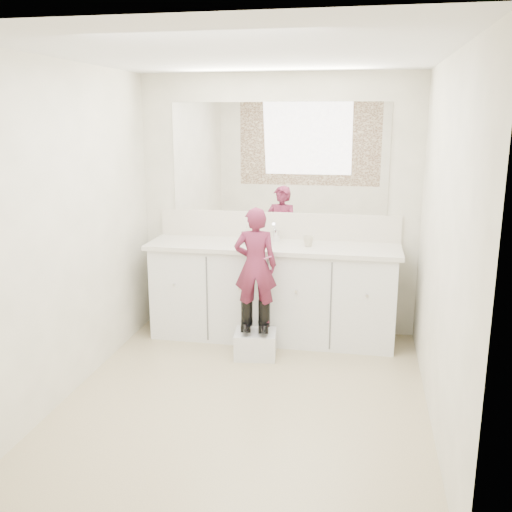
# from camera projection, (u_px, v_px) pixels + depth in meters

# --- Properties ---
(floor) EXTENTS (3.00, 3.00, 0.00)m
(floor) POSITION_uv_depth(u_px,v_px,m) (246.00, 398.00, 4.19)
(floor) COLOR #978662
(floor) RESTS_ON ground
(ceiling) EXTENTS (3.00, 3.00, 0.00)m
(ceiling) POSITION_uv_depth(u_px,v_px,m) (244.00, 54.00, 3.62)
(ceiling) COLOR white
(ceiling) RESTS_ON wall_back
(wall_back) EXTENTS (2.60, 0.00, 2.60)m
(wall_back) POSITION_uv_depth(u_px,v_px,m) (278.00, 206.00, 5.34)
(wall_back) COLOR #BDB8A1
(wall_back) RESTS_ON floor
(wall_front) EXTENTS (2.60, 0.00, 2.60)m
(wall_front) POSITION_uv_depth(u_px,v_px,m) (174.00, 309.00, 2.47)
(wall_front) COLOR #BDB8A1
(wall_front) RESTS_ON floor
(wall_left) EXTENTS (0.00, 3.00, 3.00)m
(wall_left) POSITION_uv_depth(u_px,v_px,m) (70.00, 231.00, 4.14)
(wall_left) COLOR #BDB8A1
(wall_left) RESTS_ON floor
(wall_right) EXTENTS (0.00, 3.00, 3.00)m
(wall_right) POSITION_uv_depth(u_px,v_px,m) (442.00, 246.00, 3.67)
(wall_right) COLOR #BDB8A1
(wall_right) RESTS_ON floor
(vanity_cabinet) EXTENTS (2.20, 0.55, 0.85)m
(vanity_cabinet) POSITION_uv_depth(u_px,v_px,m) (273.00, 293.00, 5.26)
(vanity_cabinet) COLOR silver
(vanity_cabinet) RESTS_ON floor
(countertop) EXTENTS (2.28, 0.58, 0.04)m
(countertop) POSITION_uv_depth(u_px,v_px,m) (273.00, 247.00, 5.14)
(countertop) COLOR beige
(countertop) RESTS_ON vanity_cabinet
(backsplash) EXTENTS (2.28, 0.03, 0.25)m
(backsplash) POSITION_uv_depth(u_px,v_px,m) (278.00, 225.00, 5.36)
(backsplash) COLOR beige
(backsplash) RESTS_ON countertop
(mirror) EXTENTS (2.00, 0.02, 1.00)m
(mirror) POSITION_uv_depth(u_px,v_px,m) (278.00, 158.00, 5.22)
(mirror) COLOR white
(mirror) RESTS_ON wall_back
(dot_panel) EXTENTS (2.00, 0.01, 1.20)m
(dot_panel) POSITION_uv_depth(u_px,v_px,m) (171.00, 206.00, 2.38)
(dot_panel) COLOR #472819
(dot_panel) RESTS_ON wall_front
(faucet) EXTENTS (0.08, 0.08, 0.10)m
(faucet) POSITION_uv_depth(u_px,v_px,m) (276.00, 235.00, 5.28)
(faucet) COLOR silver
(faucet) RESTS_ON countertop
(cup) EXTENTS (0.13, 0.13, 0.09)m
(cup) POSITION_uv_depth(u_px,v_px,m) (308.00, 241.00, 5.06)
(cup) COLOR #C0B79A
(cup) RESTS_ON countertop
(soap_bottle) EXTENTS (0.10, 0.10, 0.17)m
(soap_bottle) POSITION_uv_depth(u_px,v_px,m) (247.00, 235.00, 5.16)
(soap_bottle) COLOR beige
(soap_bottle) RESTS_ON countertop
(step_stool) EXTENTS (0.38, 0.33, 0.22)m
(step_stool) POSITION_uv_depth(u_px,v_px,m) (255.00, 344.00, 4.89)
(step_stool) COLOR silver
(step_stool) RESTS_ON floor
(boot_left) EXTENTS (0.13, 0.20, 0.29)m
(boot_left) POSITION_uv_depth(u_px,v_px,m) (247.00, 315.00, 4.84)
(boot_left) COLOR black
(boot_left) RESTS_ON step_stool
(boot_right) EXTENTS (0.13, 0.20, 0.29)m
(boot_right) POSITION_uv_depth(u_px,v_px,m) (264.00, 316.00, 4.82)
(boot_right) COLOR black
(boot_right) RESTS_ON step_stool
(toddler) EXTENTS (0.38, 0.27, 0.98)m
(toddler) POSITION_uv_depth(u_px,v_px,m) (255.00, 265.00, 4.73)
(toddler) COLOR #992F52
(toddler) RESTS_ON step_stool
(toothbrush) EXTENTS (0.14, 0.03, 0.06)m
(toothbrush) POSITION_uv_depth(u_px,v_px,m) (263.00, 259.00, 4.68)
(toothbrush) COLOR #CF5086
(toothbrush) RESTS_ON toddler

